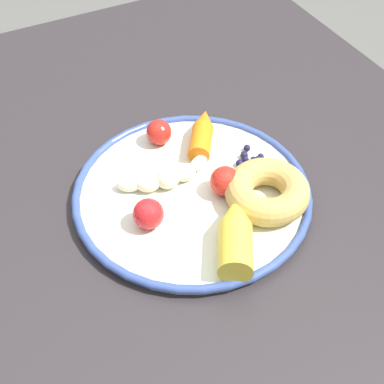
# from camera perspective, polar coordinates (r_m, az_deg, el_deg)

# --- Properties ---
(dining_table) EXTENTS (1.06, 0.88, 0.75)m
(dining_table) POSITION_cam_1_polar(r_m,az_deg,el_deg) (0.87, -0.30, -2.71)
(dining_table) COLOR #2A2527
(dining_table) RESTS_ON ground_plane
(plate) EXTENTS (0.34, 0.34, 0.02)m
(plate) POSITION_cam_1_polar(r_m,az_deg,el_deg) (0.77, -0.00, -0.15)
(plate) COLOR silver
(plate) RESTS_ON dining_table
(banana) EXTENTS (0.05, 0.15, 0.03)m
(banana) POSITION_cam_1_polar(r_m,az_deg,el_deg) (0.77, -2.67, 1.56)
(banana) COLOR beige
(banana) RESTS_ON plate
(carrot_orange) EXTENTS (0.11, 0.09, 0.03)m
(carrot_orange) POSITION_cam_1_polar(r_m,az_deg,el_deg) (0.83, 1.08, 6.23)
(carrot_orange) COLOR orange
(carrot_orange) RESTS_ON plate
(carrot_yellow) EXTENTS (0.12, 0.10, 0.04)m
(carrot_yellow) POSITION_cam_1_polar(r_m,az_deg,el_deg) (0.69, 4.55, -4.40)
(carrot_yellow) COLOR yellow
(carrot_yellow) RESTS_ON plate
(donut) EXTENTS (0.15, 0.15, 0.04)m
(donut) POSITION_cam_1_polar(r_m,az_deg,el_deg) (0.74, 7.85, 0.08)
(donut) COLOR tan
(donut) RESTS_ON plate
(blueberry_pile) EXTENTS (0.06, 0.05, 0.02)m
(blueberry_pile) POSITION_cam_1_polar(r_m,az_deg,el_deg) (0.80, 6.21, 3.08)
(blueberry_pile) COLOR #191638
(blueberry_pile) RESTS_ON plate
(tomato_near) EXTENTS (0.04, 0.04, 0.04)m
(tomato_near) POSITION_cam_1_polar(r_m,az_deg,el_deg) (0.83, -3.47, 6.25)
(tomato_near) COLOR red
(tomato_near) RESTS_ON plate
(tomato_mid) EXTENTS (0.04, 0.04, 0.04)m
(tomato_mid) POSITION_cam_1_polar(r_m,az_deg,el_deg) (0.71, -4.58, -2.29)
(tomato_mid) COLOR red
(tomato_mid) RESTS_ON plate
(tomato_far) EXTENTS (0.04, 0.04, 0.04)m
(tomato_far) POSITION_cam_1_polar(r_m,az_deg,el_deg) (0.75, 3.47, 1.14)
(tomato_far) COLOR red
(tomato_far) RESTS_ON plate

